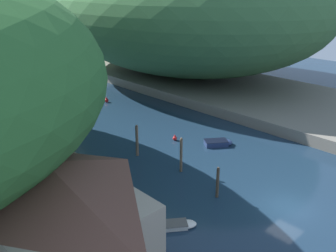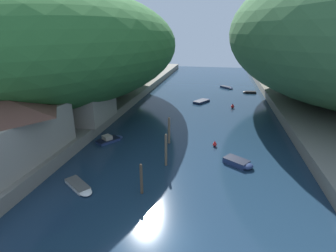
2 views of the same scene
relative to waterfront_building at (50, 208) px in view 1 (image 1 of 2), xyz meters
name	(u,v)px [view 1 (image 1 of 2)]	position (x,y,z in m)	size (l,w,h in m)	color
water_surface	(93,119)	(17.88, 23.33, -4.89)	(130.00, 130.00, 0.00)	#192D42
right_bank	(207,84)	(42.10, 23.33, -4.15)	(22.00, 120.00, 1.48)	slate
hillside_right	(180,8)	(43.20, 31.67, 8.59)	(42.02, 58.82, 24.01)	#3D6B3D
waterfront_building	(50,208)	(0.00, 0.00, 0.00)	(8.66, 13.45, 6.61)	gray
boat_mid_channel	(83,81)	(28.08, 42.60, -4.67)	(3.16, 1.50, 0.45)	black
boat_moored_right	(219,143)	(23.79, 5.64, -4.58)	(3.55, 3.09, 0.62)	navy
boat_white_cruiser	(62,104)	(17.88, 32.23, -4.67)	(3.75, 4.72, 0.44)	navy
boat_yellow_tender	(79,180)	(7.14, 9.24, -4.61)	(3.37, 3.90, 0.92)	navy
boat_navy_launch	(48,81)	(23.10, 47.17, -4.68)	(3.62, 3.64, 0.43)	navy
boat_cabin_cruiser	(173,225)	(8.82, -1.93, -4.70)	(3.85, 3.23, 0.39)	silver
mooring_post_nearest	(218,182)	(14.74, -1.46, -3.39)	(0.27, 0.27, 2.99)	#4C3D2D
mooring_post_second	(181,155)	(15.84, 4.15, -3.02)	(0.27, 0.27, 3.72)	brown
mooring_post_middle	(137,140)	(15.03, 10.11, -3.07)	(0.32, 0.32, 3.61)	brown
channel_buoy_near	(175,138)	(20.97, 10.24, -4.58)	(0.52, 0.52, 0.78)	red
channel_buoy_far	(107,100)	(23.81, 28.64, -4.53)	(0.62, 0.62, 0.94)	red
person_on_quay	(6,158)	(2.46, 14.11, -2.44)	(0.28, 0.41, 1.69)	#282D3D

